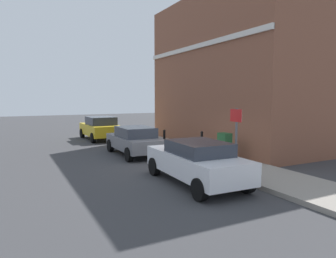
{
  "coord_description": "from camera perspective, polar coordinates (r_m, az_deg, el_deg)",
  "views": [
    {
      "loc": [
        -5.91,
        -10.88,
        2.84
      ],
      "look_at": [
        1.31,
        3.17,
        1.2
      ],
      "focal_mm": 33.02,
      "sensor_mm": 36.0,
      "label": 1
    }
  ],
  "objects": [
    {
      "name": "corner_building",
      "position": [
        19.15,
        14.39,
        9.83
      ],
      "size": [
        7.15,
        10.89,
        8.41
      ],
      "color": "brown",
      "rests_on": "ground"
    },
    {
      "name": "car_white",
      "position": [
        10.21,
        5.26,
        -5.9
      ],
      "size": [
        1.94,
        4.29,
        1.41
      ],
      "rotation": [
        0.0,
        0.0,
        1.55
      ],
      "color": "silver",
      "rests_on": "ground"
    },
    {
      "name": "car_grey",
      "position": [
        15.21,
        -6.15,
        -2.05
      ],
      "size": [
        1.86,
        3.98,
        1.39
      ],
      "rotation": [
        0.0,
        0.0,
        1.56
      ],
      "color": "slate",
      "rests_on": "ground"
    },
    {
      "name": "street_sign",
      "position": [
        11.0,
        12.46,
        -0.35
      ],
      "size": [
        0.08,
        0.6,
        2.3
      ],
      "color": "#59595B",
      "rests_on": "sidewalk"
    },
    {
      "name": "bollard_far_kerb",
      "position": [
        15.75,
        -0.69,
        -1.86
      ],
      "size": [
        0.14,
        0.14,
        1.04
      ],
      "color": "black",
      "rests_on": "sidewalk"
    },
    {
      "name": "bollard_near_cabinet",
      "position": [
        15.14,
        6.24,
        -2.21
      ],
      "size": [
        0.14,
        0.14,
        1.04
      ],
      "color": "black",
      "rests_on": "sidewalk"
    },
    {
      "name": "car_yellow",
      "position": [
        21.15,
        -12.38,
        0.25
      ],
      "size": [
        2.05,
        4.02,
        1.54
      ],
      "rotation": [
        0.0,
        0.0,
        1.6
      ],
      "color": "gold",
      "rests_on": "ground"
    },
    {
      "name": "ground",
      "position": [
        12.7,
        1.29,
        -6.99
      ],
      "size": [
        80.0,
        80.0,
        0.0
      ],
      "primitive_type": "plane",
      "color": "#38383A"
    },
    {
      "name": "utility_cabinet",
      "position": [
        13.54,
        10.39,
        -3.34
      ],
      "size": [
        0.46,
        0.61,
        1.15
      ],
      "color": "#1E4C28",
      "rests_on": "sidewalk"
    },
    {
      "name": "sidewalk",
      "position": [
        18.84,
        -2.06,
        -2.51
      ],
      "size": [
        2.39,
        30.0,
        0.15
      ],
      "primitive_type": "cube",
      "color": "gray",
      "rests_on": "ground"
    }
  ]
}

